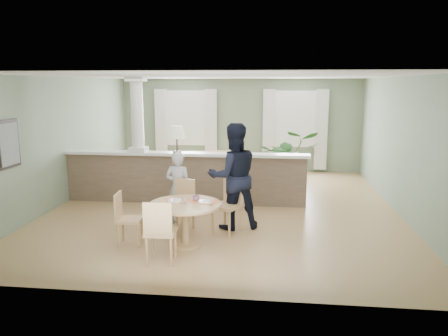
# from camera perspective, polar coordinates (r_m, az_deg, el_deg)

# --- Properties ---
(ground) EXTENTS (8.00, 8.00, 0.00)m
(ground) POSITION_cam_1_polar(r_m,az_deg,el_deg) (9.27, 0.10, -5.05)
(ground) COLOR tan
(ground) RESTS_ON ground
(room_shell) EXTENTS (7.02, 8.02, 2.71)m
(room_shell) POSITION_cam_1_polar(r_m,az_deg,el_deg) (9.56, 0.36, 6.50)
(room_shell) COLOR gray
(room_shell) RESTS_ON ground
(pony_wall) EXTENTS (5.32, 0.38, 2.70)m
(pony_wall) POSITION_cam_1_polar(r_m,az_deg,el_deg) (9.45, -5.71, -0.38)
(pony_wall) COLOR #745F4A
(pony_wall) RESTS_ON ground
(sofa) EXTENTS (3.10, 1.73, 0.86)m
(sofa) POSITION_cam_1_polar(r_m,az_deg,el_deg) (10.88, -4.38, -0.35)
(sofa) COLOR #997E53
(sofa) RESTS_ON ground
(houseplant) EXTENTS (1.48, 1.32, 1.53)m
(houseplant) POSITION_cam_1_polar(r_m,az_deg,el_deg) (10.28, 8.56, 0.80)
(houseplant) COLOR #2C6428
(houseplant) RESTS_ON ground
(dining_table) EXTENTS (1.15, 1.15, 0.79)m
(dining_table) POSITION_cam_1_polar(r_m,az_deg,el_deg) (6.99, -5.03, -5.72)
(dining_table) COLOR tan
(dining_table) RESTS_ON ground
(chair_far_boy) EXTENTS (0.49, 0.49, 0.90)m
(chair_far_boy) POSITION_cam_1_polar(r_m,az_deg,el_deg) (7.77, -5.43, -4.47)
(chair_far_boy) COLOR tan
(chair_far_boy) RESTS_ON ground
(chair_far_man) EXTENTS (0.60, 0.60, 0.98)m
(chair_far_man) POSITION_cam_1_polar(r_m,az_deg,el_deg) (7.62, 0.74, -4.37)
(chair_far_man) COLOR tan
(chair_far_man) RESTS_ON ground
(chair_near) EXTENTS (0.45, 0.45, 0.95)m
(chair_near) POSITION_cam_1_polar(r_m,az_deg,el_deg) (6.32, -8.40, -7.92)
(chair_near) COLOR tan
(chair_near) RESTS_ON ground
(chair_side) EXTENTS (0.42, 0.42, 0.86)m
(chair_side) POSITION_cam_1_polar(r_m,az_deg,el_deg) (7.19, -12.77, -6.15)
(chair_side) COLOR tan
(chair_side) RESTS_ON ground
(child_person) EXTENTS (0.54, 0.39, 1.35)m
(child_person) POSITION_cam_1_polar(r_m,az_deg,el_deg) (8.04, -5.98, -2.61)
(child_person) COLOR #A1A1A6
(child_person) RESTS_ON ground
(man_person) EXTENTS (1.11, 0.99, 1.89)m
(man_person) POSITION_cam_1_polar(r_m,az_deg,el_deg) (7.71, 1.24, -1.10)
(man_person) COLOR black
(man_person) RESTS_ON ground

